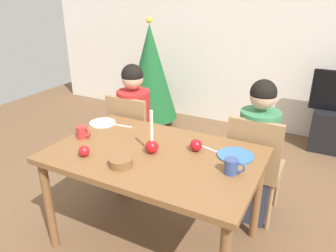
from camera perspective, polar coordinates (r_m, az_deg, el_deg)
ground_plane at (r=2.59m, az=-2.17°, el=-19.65°), size 7.68×7.68×0.00m
back_wall at (r=4.38m, az=15.30°, el=16.26°), size 6.40×0.10×2.60m
dining_table at (r=2.19m, az=-2.43°, el=-6.71°), size 1.40×0.90×0.75m
chair_left at (r=3.00m, az=-6.27°, el=-1.61°), size 0.40×0.40×0.90m
chair_right at (r=2.61m, az=15.13°, el=-6.35°), size 0.40×0.40×0.90m
person_left_child at (r=3.00m, az=-5.98°, el=-0.38°), size 0.30×0.30×1.17m
person_right_child at (r=2.61m, az=15.43°, el=-4.92°), size 0.30×0.30×1.17m
christmas_tree at (r=4.27m, az=-3.16°, el=9.50°), size 0.71×0.71×1.46m
candle_centerpiece at (r=2.13m, az=-2.90°, el=-3.26°), size 0.09×0.09×0.30m
plate_left at (r=2.67m, az=-11.60°, el=0.56°), size 0.21×0.21×0.01m
plate_right at (r=2.15m, az=11.94°, el=-5.16°), size 0.24×0.24×0.01m
mug_left at (r=2.43m, az=-15.04°, el=-1.06°), size 0.12×0.08×0.09m
mug_right at (r=1.94m, az=11.26°, el=-7.06°), size 0.13×0.08×0.09m
fork_left at (r=2.59m, az=-8.23°, el=0.06°), size 0.18×0.03×0.01m
fork_right at (r=2.20m, az=7.58°, el=-4.18°), size 0.18×0.06×0.01m
bowl_walnuts at (r=2.01m, az=-8.41°, el=-6.36°), size 0.15×0.15×0.05m
apple_near_candle at (r=2.17m, az=5.03°, el=-3.44°), size 0.08×0.08×0.08m
apple_by_left_plate at (r=2.16m, az=-14.75°, el=-4.34°), size 0.07×0.07×0.07m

